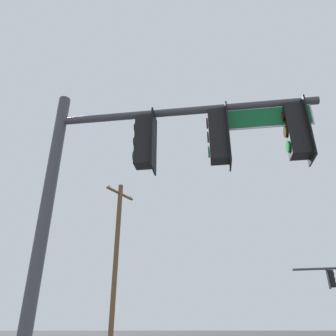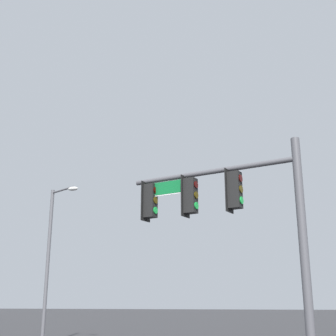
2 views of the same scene
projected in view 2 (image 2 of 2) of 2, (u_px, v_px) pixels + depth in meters
signal_pole_near at (229, 211)px, 13.69m from camera, size 5.46×1.03×6.35m
street_lamp at (51, 251)px, 23.70m from camera, size 2.11×0.90×7.69m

